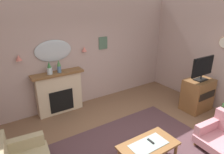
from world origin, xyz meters
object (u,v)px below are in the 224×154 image
at_px(wall_mirror, 53,51).
at_px(wall_sconce_left, 19,58).
at_px(tv_cabinet, 197,95).
at_px(tv_flatscreen, 203,68).
at_px(framed_picture, 103,43).
at_px(wall_sconce_right, 84,49).
at_px(fireplace, 59,93).
at_px(mantel_vase_left, 49,69).
at_px(coffee_table, 148,147).
at_px(mantel_vase_right, 59,66).
at_px(tv_remote, 151,141).

bearing_deg(wall_mirror, wall_sconce_left, -176.63).
xyz_separation_m(tv_cabinet, tv_flatscreen, (0.00, -0.02, 0.80)).
xyz_separation_m(framed_picture, tv_cabinet, (1.78, -2.15, -1.30)).
bearing_deg(wall_sconce_right, wall_mirror, 176.63).
xyz_separation_m(fireplace, mantel_vase_left, (-0.20, -0.03, 0.73)).
xyz_separation_m(wall_mirror, tv_cabinet, (3.28, -2.14, -1.26)).
distance_m(mantel_vase_left, coffee_table, 3.03).
distance_m(mantel_vase_left, tv_cabinet, 4.09).
height_order(wall_sconce_left, framed_picture, framed_picture).
bearing_deg(wall_mirror, fireplace, -90.00).
height_order(mantel_vase_right, tv_flatscreen, tv_flatscreen).
bearing_deg(coffee_table, framed_picture, 74.66).
bearing_deg(tv_remote, mantel_vase_left, 109.79).
bearing_deg(tv_remote, framed_picture, 76.01).
height_order(wall_mirror, wall_sconce_right, wall_mirror).
bearing_deg(wall_sconce_right, mantel_vase_left, -173.48).
relative_size(wall_sconce_left, tv_cabinet, 0.16).
bearing_deg(wall_sconce_left, tv_flatscreen, -27.11).
relative_size(mantel_vase_right, framed_picture, 0.93).
xyz_separation_m(fireplace, tv_cabinet, (3.28, -2.00, -0.12)).
xyz_separation_m(fireplace, tv_flatscreen, (3.28, -2.02, 0.68)).
bearing_deg(fireplace, wall_sconce_left, 173.84).
distance_m(wall_mirror, framed_picture, 1.50).
distance_m(mantel_vase_right, tv_flatscreen, 3.79).
distance_m(tv_remote, tv_cabinet, 2.61).
distance_m(mantel_vase_right, wall_sconce_right, 0.87).
bearing_deg(wall_sconce_right, coffee_table, -93.06).
distance_m(framed_picture, tv_flatscreen, 2.85).
relative_size(fireplace, wall_mirror, 1.42).
distance_m(fireplace, tv_flatscreen, 3.91).
xyz_separation_m(mantel_vase_left, tv_remote, (0.98, -2.72, -0.85)).
relative_size(wall_sconce_left, framed_picture, 0.39).
relative_size(wall_mirror, coffee_table, 0.87).
bearing_deg(mantel_vase_right, mantel_vase_left, 180.00).
height_order(wall_mirror, tv_cabinet, wall_mirror).
xyz_separation_m(fireplace, tv_remote, (0.78, -2.75, -0.12)).
bearing_deg(wall_sconce_right, framed_picture, 5.27).
distance_m(wall_sconce_left, tv_cabinet, 4.78).
relative_size(tv_remote, tv_flatscreen, 0.19).
height_order(tv_cabinet, tv_flatscreen, tv_flatscreen).
relative_size(mantel_vase_left, mantel_vase_right, 0.99).
bearing_deg(mantel_vase_right, tv_remote, -75.00).
relative_size(mantel_vase_left, framed_picture, 0.92).
distance_m(fireplace, framed_picture, 1.91).
bearing_deg(fireplace, wall_sconce_right, 6.16).
bearing_deg(wall_sconce_right, tv_flatscreen, -41.03).
distance_m(framed_picture, tv_remote, 3.26).
bearing_deg(tv_remote, wall_mirror, 105.08).
bearing_deg(fireplace, framed_picture, 5.77).
bearing_deg(mantel_vase_right, wall_sconce_right, 8.53).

